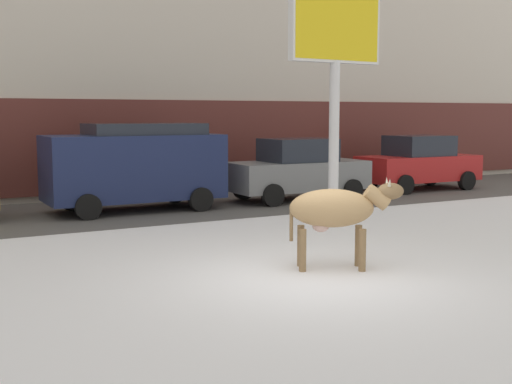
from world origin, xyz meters
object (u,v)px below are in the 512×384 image
(cow_tan, at_px, (336,210))
(car_red_sedan, at_px, (419,163))
(car_grey_sedan, at_px, (298,170))
(car_navy_van, at_px, (135,164))
(pedestrian_near_billboard, at_px, (236,164))
(billboard, at_px, (336,38))

(cow_tan, xyz_separation_m, car_red_sedan, (9.26, 8.14, -0.09))
(car_red_sedan, bearing_deg, cow_tan, -138.68)
(car_grey_sedan, bearing_deg, cow_tan, -118.26)
(car_navy_van, bearing_deg, car_red_sedan, 0.78)
(cow_tan, height_order, pedestrian_near_billboard, pedestrian_near_billboard)
(car_navy_van, distance_m, car_grey_sedan, 4.97)
(pedestrian_near_billboard, bearing_deg, car_red_sedan, -29.75)
(cow_tan, distance_m, billboard, 5.79)
(car_navy_van, xyz_separation_m, pedestrian_near_billboard, (4.65, 3.21, -0.36))
(car_grey_sedan, relative_size, car_red_sedan, 1.00)
(pedestrian_near_billboard, bearing_deg, cow_tan, -109.13)
(car_navy_van, xyz_separation_m, car_grey_sedan, (4.96, -0.21, -0.33))
(billboard, distance_m, car_grey_sedan, 5.40)
(car_red_sedan, bearing_deg, car_navy_van, -179.22)
(cow_tan, relative_size, billboard, 0.34)
(car_grey_sedan, bearing_deg, car_red_sedan, 3.87)
(car_red_sedan, bearing_deg, car_grey_sedan, -176.13)
(car_red_sedan, height_order, pedestrian_near_billboard, car_red_sedan)
(cow_tan, relative_size, car_red_sedan, 0.44)
(car_grey_sedan, height_order, car_red_sedan, same)
(billboard, bearing_deg, cow_tan, -124.97)
(cow_tan, xyz_separation_m, billboard, (2.72, 3.88, 3.32))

